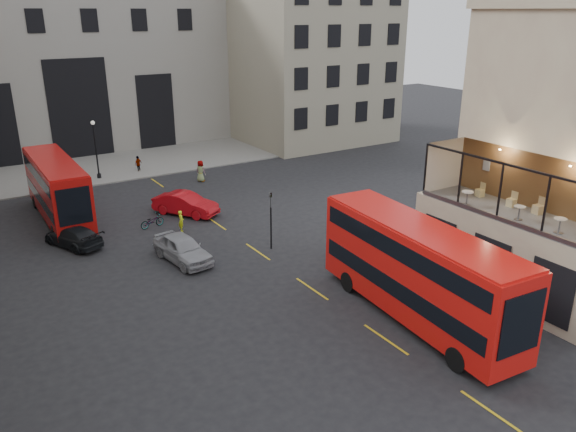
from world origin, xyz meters
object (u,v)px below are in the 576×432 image
car_c (73,236)px  cyclist (181,221)px  pedestrian_c (138,164)px  cafe_table_mid (519,211)px  street_lamp_b (96,153)px  traffic_light_near (271,213)px  pedestrian_d (201,171)px  cafe_table_near (560,223)px  car_b (186,204)px  pedestrian_b (60,176)px  bus_near (418,268)px  bicycle (152,221)px  cafe_chair_c (512,202)px  cafe_table_far (467,196)px  bus_far (57,186)px  cafe_chair_d (480,192)px  cafe_chair_b (538,209)px  car_a (183,248)px

car_c → cyclist: (6.87, -1.39, 0.10)m
pedestrian_c → cafe_table_mid: bearing=70.3°
street_lamp_b → car_c: street_lamp_b is taller
traffic_light_near → pedestrian_d: size_ratio=1.99×
street_lamp_b → cafe_table_near: cafe_table_near is taller
car_b → car_c: bearing=157.9°
cyclist → pedestrian_b: pedestrian_b is taller
street_lamp_b → car_b: bearing=-77.3°
car_b → street_lamp_b: bearing=69.4°
bus_near → bicycle: bus_near is taller
street_lamp_b → cafe_chair_c: (13.24, -33.19, 2.45)m
pedestrian_d → cafe_table_far: (3.92, -26.09, 4.15)m
car_b → car_c: size_ratio=1.10×
cafe_table_far → pedestrian_c: bearing=103.3°
bus_far → cyclist: (6.49, -7.06, -1.75)m
cyclist → cafe_chair_c: 21.25m
traffic_light_near → cafe_chair_d: size_ratio=4.82×
pedestrian_b → bicycle: bearing=-118.6°
cafe_table_near → cafe_table_mid: size_ratio=1.03×
pedestrian_b → pedestrian_c: (7.24, 1.03, -0.16)m
cafe_chair_d → street_lamp_b: bearing=113.0°
street_lamp_b → cafe_table_far: cafe_table_far is taller
bus_near → bicycle: (-6.63, 19.02, -2.27)m
bus_near → pedestrian_b: size_ratio=6.57×
cafe_chair_b → cafe_table_mid: bearing=-179.4°
pedestrian_d → bus_near: bearing=148.7°
bus_near → cafe_table_mid: cafe_table_mid is taller
bicycle → pedestrian_d: size_ratio=0.93×
car_b → cyclist: size_ratio=3.29×
car_a → cafe_chair_c: (13.74, -12.50, 4.03)m
cyclist → pedestrian_b: 16.17m
bicycle → pedestrian_c: (3.95, 14.65, 0.31)m
car_a → cafe_chair_b: size_ratio=5.43×
cafe_chair_c → cafe_table_mid: bearing=-134.1°
bus_near → pedestrian_d: size_ratio=6.48×
street_lamp_b → bus_near: size_ratio=0.43×
bicycle → cyclist: (1.44, -1.84, 0.29)m
bicycle → cyclist: 2.36m
cafe_chair_d → pedestrian_b: bearing=118.6°
pedestrian_d → cafe_chair_b: (5.92, -29.00, 3.91)m
bus_near → pedestrian_b: 34.15m
street_lamp_b → pedestrian_d: street_lamp_b is taller
car_a → cafe_table_far: (11.92, -11.04, 4.29)m
bus_near → bus_far: (-11.68, 24.23, -0.22)m
traffic_light_near → pedestrian_d: bearing=81.3°
traffic_light_near → car_c: 12.96m
pedestrian_d → traffic_light_near: bearing=142.1°
traffic_light_near → cafe_table_far: size_ratio=4.97×
traffic_light_near → bus_far: 16.49m
street_lamp_b → cafe_chair_b: size_ratio=6.02×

